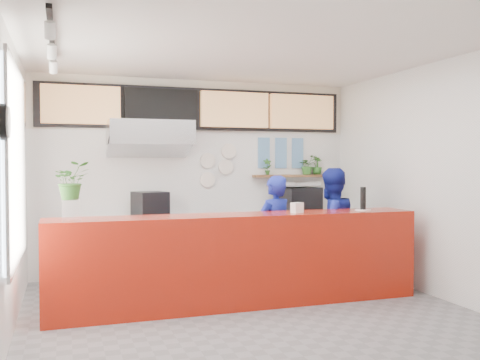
{
  "coord_description": "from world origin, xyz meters",
  "views": [
    {
      "loc": [
        -2.01,
        -5.65,
        1.72
      ],
      "look_at": [
        0.1,
        0.7,
        1.5
      ],
      "focal_mm": 40.0,
      "sensor_mm": 36.0,
      "label": 1
    }
  ],
  "objects": [
    {
      "name": "menu_board_mid_left",
      "position": [
        -0.59,
        2.38,
        2.55
      ],
      "size": [
        1.1,
        0.1,
        0.55
      ],
      "primitive_type": "cube",
      "color": "black",
      "rests_on": "wall_back"
    },
    {
      "name": "extraction_hood",
      "position": [
        -0.8,
        2.15,
        2.15
      ],
      "size": [
        1.2,
        0.7,
        0.35
      ],
      "primitive_type": "cube",
      "color": "#B2B5BA",
      "rests_on": "ceiling"
    },
    {
      "name": "dec_plate_c",
      "position": [
        0.15,
        2.47,
        1.45
      ],
      "size": [
        0.24,
        0.03,
        0.24
      ],
      "primitive_type": "cylinder",
      "rotation": [
        1.57,
        0.0,
        0.0
      ],
      "color": "silver",
      "rests_on": "wall_back"
    },
    {
      "name": "dec_plate_b",
      "position": [
        0.45,
        2.47,
        1.65
      ],
      "size": [
        0.24,
        0.03,
        0.24
      ],
      "primitive_type": "cylinder",
      "rotation": [
        1.57,
        0.0,
        0.0
      ],
      "color": "silver",
      "rests_on": "wall_back"
    },
    {
      "name": "photo_frame_e",
      "position": [
        1.4,
        2.48,
        1.75
      ],
      "size": [
        0.2,
        0.02,
        0.25
      ],
      "primitive_type": "cube",
      "color": "#598CBF",
      "rests_on": "wall_back"
    },
    {
      "name": "wall_clock_face",
      "position": [
        -2.43,
        -0.9,
        2.05
      ],
      "size": [
        0.02,
        0.26,
        0.26
      ],
      "primitive_type": "cylinder",
      "rotation": [
        0.0,
        1.57,
        0.0
      ],
      "color": "white",
      "rests_on": "wall_left"
    },
    {
      "name": "staff_right",
      "position": [
        1.5,
        0.94,
        0.82
      ],
      "size": [
        0.9,
        0.76,
        1.64
      ],
      "primitive_type": "imported",
      "rotation": [
        0.0,
        0.0,
        3.33
      ],
      "color": "navy",
      "rests_on": "ground"
    },
    {
      "name": "photo_frame_d",
      "position": [
        1.1,
        2.48,
        1.75
      ],
      "size": [
        0.2,
        0.02,
        0.25
      ],
      "primitive_type": "cube",
      "color": "#598CBF",
      "rests_on": "wall_back"
    },
    {
      "name": "photo_frame_b",
      "position": [
        1.4,
        2.48,
        2.0
      ],
      "size": [
        0.2,
        0.02,
        0.25
      ],
      "primitive_type": "cube",
      "color": "#598CBF",
      "rests_on": "wall_back"
    },
    {
      "name": "floor",
      "position": [
        0.0,
        0.0,
        0.0
      ],
      "size": [
        5.0,
        5.0,
        0.0
      ],
      "primitive_type": "plane",
      "color": "slate",
      "rests_on": "ground"
    },
    {
      "name": "dec_plate_a",
      "position": [
        0.15,
        2.47,
        1.75
      ],
      "size": [
        0.24,
        0.03,
        0.24
      ],
      "primitive_type": "cylinder",
      "rotation": [
        1.57,
        0.0,
        0.0
      ],
      "color": "silver",
      "rests_on": "wall_back"
    },
    {
      "name": "menu_board_mid_right",
      "position": [
        0.57,
        2.38,
        2.55
      ],
      "size": [
        1.1,
        0.1,
        0.55
      ],
      "primitive_type": "cube",
      "color": "tan",
      "rests_on": "wall_back"
    },
    {
      "name": "napkin_holder",
      "position": [
        0.72,
        0.34,
        1.16
      ],
      "size": [
        0.17,
        0.14,
        0.13
      ],
      "primitive_type": "cube",
      "rotation": [
        0.0,
        0.0,
        0.42
      ],
      "color": "white",
      "rests_on": "service_counter"
    },
    {
      "name": "photo_frame_a",
      "position": [
        1.1,
        2.48,
        2.0
      ],
      "size": [
        0.2,
        0.02,
        0.25
      ],
      "primitive_type": "cube",
      "color": "#598CBF",
      "rests_on": "wall_back"
    },
    {
      "name": "window_pane",
      "position": [
        -2.47,
        0.3,
        1.7
      ],
      "size": [
        0.04,
        2.2,
        1.9
      ],
      "primitive_type": "cube",
      "color": "silver",
      "rests_on": "wall_left"
    },
    {
      "name": "wall_clock_rim",
      "position": [
        -2.46,
        -0.9,
        2.05
      ],
      "size": [
        0.05,
        0.3,
        0.3
      ],
      "primitive_type": "cylinder",
      "rotation": [
        0.0,
        1.57,
        0.0
      ],
      "color": "black",
      "rests_on": "wall_left"
    },
    {
      "name": "espresso_tray",
      "position": [
        1.59,
        2.2,
        1.38
      ],
      "size": [
        0.75,
        0.65,
        0.06
      ],
      "primitive_type": "cube",
      "rotation": [
        0.0,
        0.0,
        0.43
      ],
      "color": "#AEB0B5",
      "rests_on": "espresso_machine"
    },
    {
      "name": "espresso_machine",
      "position": [
        1.59,
        2.2,
        1.11
      ],
      "size": [
        0.75,
        0.62,
        0.42
      ],
      "primitive_type": "cube",
      "rotation": [
        0.0,
        0.0,
        0.27
      ],
      "color": "black",
      "rests_on": "right_bench"
    },
    {
      "name": "track_rail",
      "position": [
        -2.1,
        0.0,
        2.94
      ],
      "size": [
        0.05,
        2.4,
        0.04
      ],
      "primitive_type": "cube",
      "color": "black",
      "rests_on": "ceiling"
    },
    {
      "name": "hood_lip",
      "position": [
        -0.8,
        2.15,
        1.95
      ],
      "size": [
        1.2,
        0.69,
        0.31
      ],
      "primitive_type": "cube",
      "rotation": [
        -0.35,
        0.0,
        0.0
      ],
      "color": "#B2B5BA",
      "rests_on": "ceiling"
    },
    {
      "name": "herb_a",
      "position": [
        1.13,
        2.4,
        1.65
      ],
      "size": [
        0.15,
        0.11,
        0.27
      ],
      "primitive_type": "imported",
      "rotation": [
        0.0,
        0.0,
        -0.1
      ],
      "color": "#2D6322",
      "rests_on": "herb_shelf"
    },
    {
      "name": "wall_left",
      "position": [
        -2.5,
        0.0,
        1.5
      ],
      "size": [
        0.0,
        5.0,
        5.0
      ],
      "primitive_type": "plane",
      "rotation": [
        1.57,
        0.0,
        1.57
      ],
      "color": "white",
      "rests_on": "ground"
    },
    {
      "name": "dec_plate_d",
      "position": [
        0.5,
        2.47,
        1.9
      ],
      "size": [
        0.24,
        0.03,
        0.24
      ],
      "primitive_type": "cylinder",
      "rotation": [
        1.57,
        0.0,
        0.0
      ],
      "color": "silver",
      "rests_on": "wall_back"
    },
    {
      "name": "service_counter",
      "position": [
        0.0,
        0.4,
        0.55
      ],
      "size": [
        4.5,
        0.6,
        1.1
      ],
      "primitive_type": "cube",
      "color": "#9E1A0B",
      "rests_on": "ground"
    },
    {
      "name": "soffit",
      "position": [
        0.0,
        2.46,
        2.55
      ],
      "size": [
        4.8,
        0.04,
        0.65
      ],
      "primitive_type": "cube",
      "color": "black",
      "rests_on": "wall_back"
    },
    {
      "name": "window_frame",
      "position": [
        -2.45,
        0.3,
        1.7
      ],
      "size": [
        0.03,
        2.3,
        2.0
      ],
      "primitive_type": "cube",
      "color": "#B2B5BA",
      "rests_on": "wall_left"
    },
    {
      "name": "photo_frame_c",
      "position": [
        1.7,
        2.48,
        2.0
      ],
      "size": [
        0.2,
        0.02,
        0.25
      ],
      "primitive_type": "cube",
      "color": "#598CBF",
      "rests_on": "wall_back"
    },
    {
      "name": "ceiling",
      "position": [
        0.0,
        0.0,
        3.0
      ],
      "size": [
        5.0,
        5.0,
        0.0
      ],
      "primitive_type": "plane",
      "rotation": [
        3.14,
        0.0,
        0.0
      ],
      "color": "silver"
    },
    {
      "name": "staff_center",
      "position": [
        0.65,
        0.92,
        0.77
      ],
      "size": [
        0.66,
        0.55,
        1.55
      ],
      "primitive_type": "imported",
      "rotation": [
        0.0,
        0.0,
        3.5
      ],
      "color": "navy",
      "rests_on": "ground"
    },
    {
      "name": "menu_board_far_left",
      "position": [
        -1.75,
        2.38,
        2.55
      ],
      "size": [
        1.1,
        0.1,
        0.55
      ],
      "primitive_type": "cube",
      "color": "tan",
      "rests_on": "wall_back"
    },
    {
      "name": "right_bench",
      "position": [
        1.5,
        2.2,
        0.45
      ],
      "size": [
        1.8,
        0.6,
        0.9
      ],
      "primitive_type": "cube",
      "color": "#B2B5BA",
      "rests_on": "ground"
    },
    {
      "name": "panini_oven",
      "position": [
        -0.8,
        2.2,
        1.09
      ],
      "size": [
        0.54,
        0.54,
        0.39
      ],
      "primitive_type": "cube",
      "rotation": [
        0.0,
        0.0,
        0.28
      ],
      "color": "black",
      "rests_on": "prep_bench"
    },
    {
      "name": "herb_shelf",
      "position": [
        1.6,
        2.4,
        1.5
      ],
      "size": [
        1.4,
        0.18,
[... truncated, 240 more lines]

